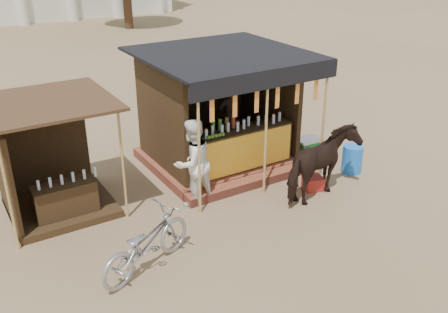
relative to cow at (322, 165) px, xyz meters
The scene contains 9 objects.
ground 2.18m from the cow, 158.91° to the right, with size 120.00×120.00×0.00m, color #846B4C.
main_stall 2.78m from the cow, 108.47° to the left, with size 3.60×3.61×2.78m.
secondary_stall 5.65m from the cow, 153.70° to the left, with size 2.40×2.40×2.38m.
cow is the anchor object (origin of this frame).
motorbike 4.19m from the cow, behind, with size 0.69×1.97×1.04m, color #9B9BA3.
bystander 2.73m from the cow, 152.31° to the left, with size 0.91×0.71×1.87m, color white.
blue_barrel 1.68m from the cow, 21.21° to the left, with size 0.48×0.48×0.66m, color blue.
red_crate 0.75m from the cow, 70.49° to the left, with size 0.40×0.39×0.30m, color maroon.
cooler 2.31m from the cow, 56.32° to the left, with size 0.66×0.47×0.46m.
Camera 1 is at (-4.82, -6.25, 5.31)m, focal length 40.00 mm.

